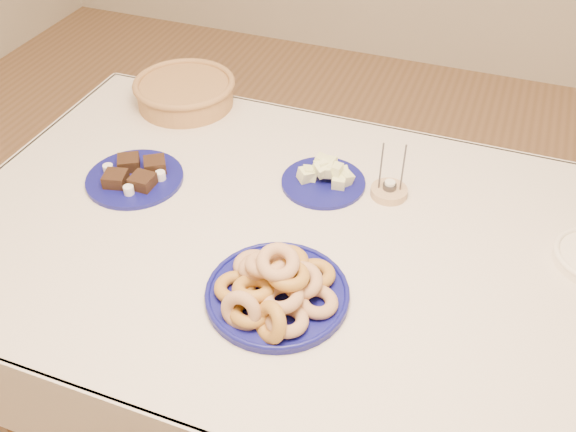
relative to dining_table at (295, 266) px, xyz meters
The scene contains 7 objects.
ground 0.64m from the dining_table, ahead, with size 5.00×5.00×0.00m, color #87603F.
dining_table is the anchor object (origin of this frame).
donut_platter 0.25m from the dining_table, 81.16° to the right, with size 0.38×0.38×0.14m.
melon_plate 0.26m from the dining_table, 89.29° to the left, with size 0.28×0.28×0.08m.
brownie_plate 0.49m from the dining_table, behind, with size 0.33×0.33×0.05m.
wicker_basket 0.71m from the dining_table, 139.40° to the left, with size 0.36×0.36×0.08m.
candle_holder 0.31m from the dining_table, 53.20° to the left, with size 0.11×0.11×0.16m.
Camera 1 is at (0.39, -1.08, 1.78)m, focal length 40.00 mm.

